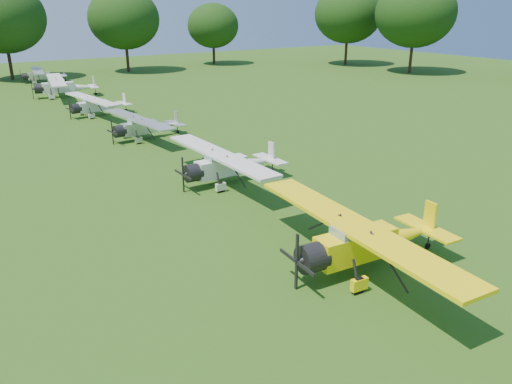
% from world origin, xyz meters
% --- Properties ---
extents(ground, '(160.00, 160.00, 0.00)m').
position_xyz_m(ground, '(0.00, 0.00, 0.00)').
color(ground, '#214B12').
rests_on(ground, ground).
extents(tree_belt, '(137.36, 130.27, 14.52)m').
position_xyz_m(tree_belt, '(3.57, 0.16, 8.03)').
color(tree_belt, black).
rests_on(tree_belt, ground).
extents(aircraft_2, '(7.01, 11.18, 2.20)m').
position_xyz_m(aircraft_2, '(0.59, -8.19, 1.28)').
color(aircraft_2, yellow).
rests_on(aircraft_2, ground).
extents(aircraft_3, '(6.37, 10.11, 2.00)m').
position_xyz_m(aircraft_3, '(1.28, 3.49, 1.17)').
color(aircraft_3, silver).
rests_on(aircraft_3, ground).
extents(aircraft_4, '(5.83, 9.28, 1.82)m').
position_xyz_m(aircraft_4, '(1.02, 15.72, 1.06)').
color(aircraft_4, silver).
rests_on(aircraft_4, ground).
extents(aircraft_5, '(5.82, 9.23, 1.81)m').
position_xyz_m(aircraft_5, '(0.58, 26.35, 1.06)').
color(aircraft_5, silver).
rests_on(aircraft_5, ground).
extents(aircraft_6, '(7.02, 11.13, 2.18)m').
position_xyz_m(aircraft_6, '(0.37, 38.40, 1.28)').
color(aircraft_6, silver).
rests_on(aircraft_6, ground).
extents(aircraft_7, '(5.73, 9.09, 1.79)m').
position_xyz_m(aircraft_7, '(0.79, 51.41, 1.04)').
color(aircraft_7, silver).
rests_on(aircraft_7, ground).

